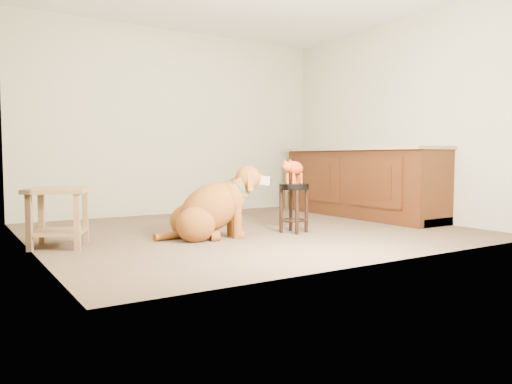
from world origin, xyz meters
TOP-DOWN VIEW (x-y plane):
  - floor at (0.00, 0.00)m, footprint 4.50×4.00m
  - room_shell at (0.00, 0.00)m, footprint 4.54×4.04m
  - cabinet_run at (1.94, 0.30)m, footprint 0.70×2.56m
  - padded_stool at (0.30, -0.40)m, footprint 0.35×0.35m
  - wood_stool at (1.85, 1.49)m, footprint 0.47×0.47m
  - side_table at (-2.00, 0.05)m, footprint 0.67×0.67m
  - golden_retriever at (-0.62, -0.26)m, footprint 1.19×0.66m
  - tabby_kitten at (0.29, -0.40)m, footprint 0.41×0.30m

SIDE VIEW (x-z plane):
  - floor at x=0.00m, z-range -0.01..0.01m
  - golden_retriever at x=-0.62m, z-range -0.10..0.67m
  - side_table at x=-2.00m, z-range 0.08..0.62m
  - wood_stool at x=1.85m, z-range 0.01..0.72m
  - padded_stool at x=0.30m, z-range 0.11..0.64m
  - cabinet_run at x=1.94m, z-range -0.03..0.91m
  - tabby_kitten at x=0.29m, z-range 0.54..0.83m
  - room_shell at x=0.00m, z-range 0.37..2.99m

